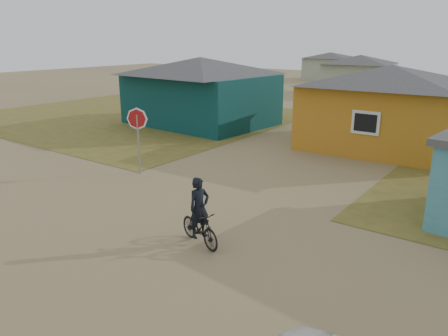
% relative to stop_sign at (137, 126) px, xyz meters
% --- Properties ---
extents(ground, '(120.00, 120.00, 0.00)m').
position_rel_stop_sign_xyz_m(ground, '(3.86, -4.00, -1.88)').
color(ground, '#927E54').
extents(grass_nw, '(20.00, 18.00, 0.00)m').
position_rel_stop_sign_xyz_m(grass_nw, '(-10.14, 9.00, -1.88)').
color(grass_nw, olive).
rests_on(grass_nw, ground).
extents(house_teal, '(8.93, 7.08, 4.00)m').
position_rel_stop_sign_xyz_m(house_teal, '(-4.64, 9.50, 0.17)').
color(house_teal, '#093335').
rests_on(house_teal, ground).
extents(house_yellow, '(7.72, 6.76, 3.90)m').
position_rel_stop_sign_xyz_m(house_yellow, '(6.36, 9.99, 0.12)').
color(house_yellow, '#BD7A1D').
rests_on(house_yellow, ground).
extents(house_pale_west, '(7.04, 6.15, 3.60)m').
position_rel_stop_sign_xyz_m(house_pale_west, '(-2.14, 30.00, -0.03)').
color(house_pale_west, '#9CA890').
rests_on(house_pale_west, ground).
extents(house_pale_north, '(6.28, 5.81, 3.40)m').
position_rel_stop_sign_xyz_m(house_pale_north, '(-10.14, 42.00, -0.13)').
color(house_pale_north, '#9CA890').
rests_on(house_pale_north, ground).
extents(stop_sign, '(0.84, 0.07, 2.58)m').
position_rel_stop_sign_xyz_m(stop_sign, '(0.00, 0.00, 0.00)').
color(stop_sign, gray).
rests_on(stop_sign, ground).
extents(cyclist, '(1.64, 0.89, 1.78)m').
position_rel_stop_sign_xyz_m(cyclist, '(5.76, -3.37, -1.24)').
color(cyclist, black).
rests_on(cyclist, ground).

